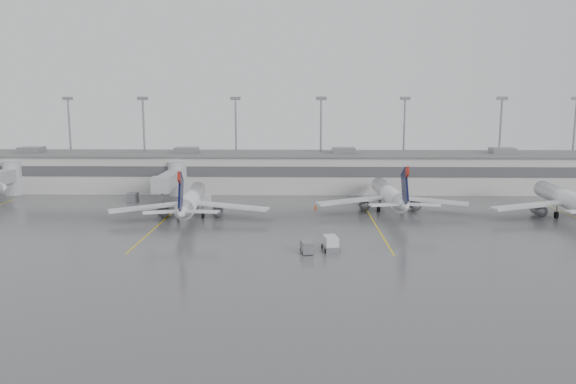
{
  "coord_description": "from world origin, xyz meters",
  "views": [
    {
      "loc": [
        5.17,
        -66.51,
        19.95
      ],
      "look_at": [
        3.33,
        24.0,
        5.0
      ],
      "focal_mm": 35.0,
      "sensor_mm": 36.0,
      "label": 1
    }
  ],
  "objects_px": {
    "baggage_tug": "(331,245)",
    "jet_mid_right": "(390,195)",
    "jet_far_right": "(569,200)",
    "jet_mid_left": "(191,200)"
  },
  "relations": [
    {
      "from": "jet_far_right",
      "to": "baggage_tug",
      "type": "relative_size",
      "value": 9.24
    },
    {
      "from": "jet_far_right",
      "to": "baggage_tug",
      "type": "xyz_separation_m",
      "value": [
        -41.75,
        -22.1,
        -2.34
      ]
    },
    {
      "from": "jet_far_right",
      "to": "jet_mid_right",
      "type": "bearing_deg",
      "value": 173.7
    },
    {
      "from": "jet_mid_left",
      "to": "baggage_tug",
      "type": "xyz_separation_m",
      "value": [
        22.72,
        -20.82,
        -2.25
      ]
    },
    {
      "from": "jet_mid_right",
      "to": "baggage_tug",
      "type": "distance_m",
      "value": 29.79
    },
    {
      "from": "baggage_tug",
      "to": "jet_mid_left",
      "type": "bearing_deg",
      "value": 128.1
    },
    {
      "from": "jet_far_right",
      "to": "jet_mid_left",
      "type": "bearing_deg",
      "value": -175.56
    },
    {
      "from": "jet_mid_right",
      "to": "baggage_tug",
      "type": "height_order",
      "value": "jet_mid_right"
    },
    {
      "from": "baggage_tug",
      "to": "jet_mid_right",
      "type": "bearing_deg",
      "value": 56.47
    },
    {
      "from": "jet_mid_right",
      "to": "jet_far_right",
      "type": "distance_m",
      "value": 30.03
    }
  ]
}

